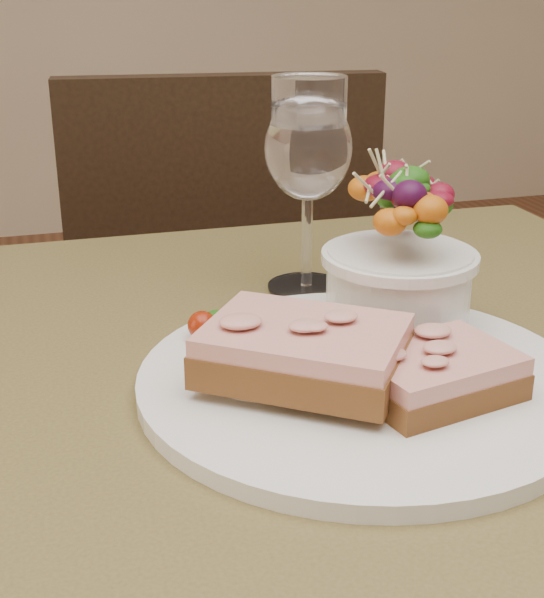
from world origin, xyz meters
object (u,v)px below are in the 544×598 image
object	(u,v)px
wine_glass	(308,155)
dinner_plate	(361,380)
sandwich_back	(304,351)
ramekin	(259,355)
chair_far	(217,428)
sandwich_front	(435,374)
salad_bowl	(400,253)
cafe_table	(306,512)

from	to	relation	value
wine_glass	dinner_plate	bearing A→B (deg)	-97.02
sandwich_back	wine_glass	distance (m)	0.23
ramekin	chair_far	bearing A→B (deg)	80.62
sandwich_front	wine_glass	xyz separation A→B (m)	(-0.01, 0.24, 0.10)
sandwich_back	salad_bowl	size ratio (longest dim) A/B	1.26
dinner_plate	sandwich_front	size ratio (longest dim) A/B	2.71
cafe_table	sandwich_front	xyz separation A→B (m)	(0.07, -0.05, 0.13)
salad_bowl	sandwich_front	bearing A→B (deg)	-101.30
dinner_plate	ramekin	world-z (taller)	ramekin
ramekin	sandwich_front	bearing A→B (deg)	-24.72
cafe_table	wine_glass	xyz separation A→B (m)	(0.06, 0.19, 0.22)
chair_far	sandwich_back	distance (m)	0.90
salad_bowl	wine_glass	world-z (taller)	wine_glass
chair_far	wine_glass	size ratio (longest dim) A/B	5.14
chair_far	sandwich_front	xyz separation A→B (m)	(-0.02, -0.79, 0.48)
chair_far	sandwich_back	xyz separation A→B (m)	(-0.09, -0.75, 0.49)
dinner_plate	salad_bowl	xyz separation A→B (m)	(0.06, 0.07, 0.07)
sandwich_front	dinner_plate	bearing A→B (deg)	116.88
cafe_table	sandwich_front	distance (m)	0.15
dinner_plate	sandwich_back	size ratio (longest dim) A/B	1.93
cafe_table	sandwich_front	bearing A→B (deg)	-35.40
chair_far	dinner_plate	bearing A→B (deg)	92.02
wine_glass	sandwich_front	bearing A→B (deg)	-87.65
sandwich_front	sandwich_back	xyz separation A→B (m)	(-0.08, 0.04, 0.01)
sandwich_front	ramekin	size ratio (longest dim) A/B	1.87
sandwich_front	chair_far	bearing A→B (deg)	76.39
sandwich_front	ramekin	world-z (taller)	ramekin
sandwich_front	sandwich_back	size ratio (longest dim) A/B	0.71
salad_bowl	wine_glass	bearing A→B (deg)	104.14
cafe_table	chair_far	xyz separation A→B (m)	(0.09, 0.74, -0.36)
cafe_table	dinner_plate	bearing A→B (deg)	-12.63
cafe_table	dinner_plate	distance (m)	0.11
sandwich_front	wine_glass	distance (m)	0.26
chair_far	salad_bowl	xyz separation A→B (m)	(0.01, -0.67, 0.53)
cafe_table	sandwich_front	size ratio (longest dim) A/B	7.03
sandwich_front	wine_glass	world-z (taller)	wine_glass
ramekin	salad_bowl	world-z (taller)	salad_bowl
cafe_table	dinner_plate	xyz separation A→B (m)	(0.04, -0.01, 0.11)
sandwich_back	wine_glass	size ratio (longest dim) A/B	0.92
salad_bowl	wine_glass	size ratio (longest dim) A/B	0.73
sandwich_front	sandwich_back	distance (m)	0.09
dinner_plate	sandwich_back	world-z (taller)	sandwich_back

